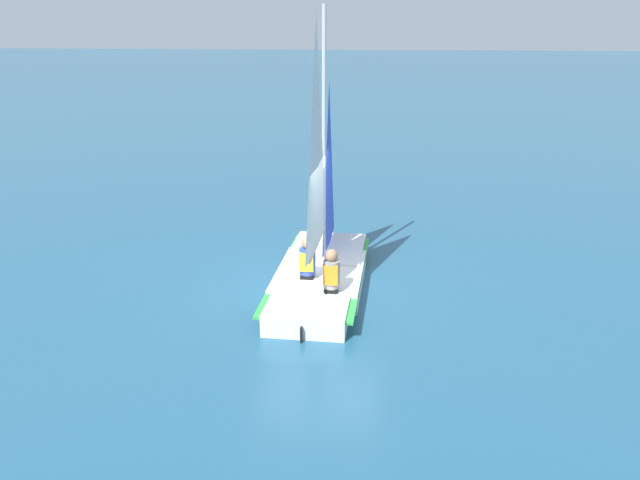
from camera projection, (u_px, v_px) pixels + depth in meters
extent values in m
plane|color=#235675|center=(320.00, 287.00, 12.17)|extent=(260.00, 260.00, 0.00)
cube|color=white|center=(320.00, 278.00, 12.11)|extent=(2.41, 1.66, 0.38)
cube|color=white|center=(330.00, 249.00, 13.70)|extent=(1.01, 0.91, 0.38)
cube|color=white|center=(307.00, 316.00, 10.53)|extent=(1.02, 1.40, 0.38)
cube|color=green|center=(320.00, 273.00, 12.07)|extent=(4.27, 1.70, 0.05)
cube|color=silver|center=(328.00, 248.00, 13.16)|extent=(1.97, 1.53, 0.04)
cylinder|color=#B7B7BC|center=(324.00, 140.00, 11.77)|extent=(0.08, 0.08, 4.83)
cylinder|color=#B7B7BC|center=(317.00, 244.00, 11.39)|extent=(2.01, 0.09, 0.07)
pyramid|color=white|center=(316.00, 133.00, 10.74)|extent=(1.91, 0.07, 4.00)
pyramid|color=blue|center=(329.00, 164.00, 12.74)|extent=(1.47, 0.07, 3.37)
cube|color=black|center=(301.00, 335.00, 10.02)|extent=(0.08, 0.03, 0.27)
cube|color=black|center=(308.00, 285.00, 11.73)|extent=(0.28, 0.24, 0.45)
cylinder|color=blue|center=(307.00, 261.00, 11.57)|extent=(0.30, 0.30, 0.50)
cube|color=yellow|center=(307.00, 260.00, 11.56)|extent=(0.34, 0.26, 0.35)
sphere|color=#A87A56|center=(307.00, 243.00, 11.46)|extent=(0.22, 0.22, 0.22)
cube|color=black|center=(331.00, 299.00, 11.12)|extent=(0.28, 0.24, 0.45)
cylinder|color=gray|center=(331.00, 274.00, 10.96)|extent=(0.30, 0.30, 0.50)
cube|color=orange|center=(331.00, 273.00, 10.96)|extent=(0.34, 0.26, 0.35)
sphere|color=#A87A56|center=(332.00, 255.00, 10.85)|extent=(0.22, 0.22, 0.22)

